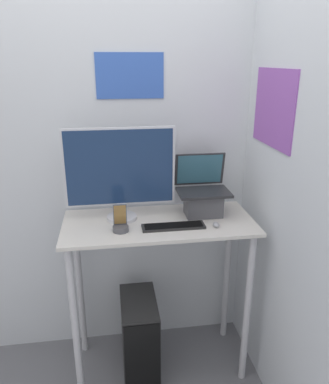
{
  "coord_description": "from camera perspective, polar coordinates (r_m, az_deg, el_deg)",
  "views": [
    {
      "loc": [
        -0.26,
        -1.72,
        1.92
      ],
      "look_at": [
        0.03,
        0.25,
        1.21
      ],
      "focal_mm": 35.0,
      "sensor_mm": 36.0,
      "label": 1
    }
  ],
  "objects": [
    {
      "name": "keyboard",
      "position": [
        2.1,
        1.38,
        -5.24
      ],
      "size": [
        0.35,
        0.09,
        0.02
      ],
      "color": "black",
      "rests_on": "desk"
    },
    {
      "name": "wall_side_right",
      "position": [
        2.04,
        18.2,
        0.86
      ],
      "size": [
        0.06,
        6.0,
        2.6
      ],
      "color": "silver",
      "rests_on": "ground_plane"
    },
    {
      "name": "mouse",
      "position": [
        2.12,
        7.87,
        -4.96
      ],
      "size": [
        0.04,
        0.06,
        0.03
      ],
      "color": "#99999E",
      "rests_on": "desk"
    },
    {
      "name": "cell_phone",
      "position": [
        2.06,
        -6.73,
        -4.96
      ],
      "size": [
        0.09,
        0.09,
        0.16
      ],
      "color": "#4C4C51",
      "rests_on": "desk"
    },
    {
      "name": "computer_tower",
      "position": [
        2.54,
        -3.81,
        -21.16
      ],
      "size": [
        0.22,
        0.41,
        0.53
      ],
      "color": "black",
      "rests_on": "ground_plane"
    },
    {
      "name": "monitor",
      "position": [
        2.13,
        -6.78,
        2.78
      ],
      "size": [
        0.62,
        0.17,
        0.54
      ],
      "color": "silver",
      "rests_on": "desk"
    },
    {
      "name": "desk",
      "position": [
        2.27,
        -0.82,
        -9.46
      ],
      "size": [
        1.11,
        0.5,
        1.03
      ],
      "color": "beige",
      "rests_on": "ground_plane"
    },
    {
      "name": "wall_back",
      "position": [
        2.4,
        -1.96,
        4.62
      ],
      "size": [
        6.0,
        0.06,
        2.6
      ],
      "color": "silver",
      "rests_on": "ground_plane"
    },
    {
      "name": "laptop",
      "position": [
        2.25,
        5.87,
        -0.88
      ],
      "size": [
        0.31,
        0.25,
        0.36
      ],
      "color": "#4C4C51",
      "rests_on": "desk"
    }
  ]
}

